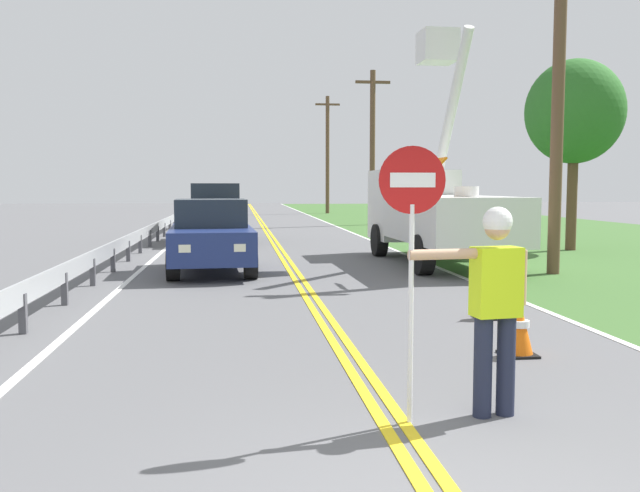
{
  "coord_description": "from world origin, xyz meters",
  "views": [
    {
      "loc": [
        -1.29,
        -3.39,
        2.0
      ],
      "look_at": [
        -0.2,
        5.78,
        1.2
      ],
      "focal_mm": 38.82,
      "sensor_mm": 36.0,
      "label": 1
    }
  ],
  "objects_px": {
    "traffic_cone_lead": "(519,328)",
    "flagger_worker": "(495,297)",
    "oncoming_sedan_nearest": "(211,237)",
    "utility_pole_far": "(328,153)",
    "utility_pole_mid": "(372,145)",
    "traffic_cone_mid": "(489,296)",
    "utility_bucket_truck": "(433,208)",
    "utility_pole_near": "(558,96)",
    "roadside_tree_verge": "(575,113)",
    "oncoming_suv_second": "(215,213)",
    "stop_sign_paddle": "(412,222)"
  },
  "relations": [
    {
      "from": "oncoming_suv_second",
      "to": "roadside_tree_verge",
      "type": "distance_m",
      "value": 12.41
    },
    {
      "from": "utility_pole_near",
      "to": "utility_pole_far",
      "type": "relative_size",
      "value": 0.9
    },
    {
      "from": "flagger_worker",
      "to": "utility_pole_mid",
      "type": "height_order",
      "value": "utility_pole_mid"
    },
    {
      "from": "oncoming_sedan_nearest",
      "to": "traffic_cone_mid",
      "type": "bearing_deg",
      "value": -54.74
    },
    {
      "from": "utility_bucket_truck",
      "to": "oncoming_sedan_nearest",
      "type": "height_order",
      "value": "utility_bucket_truck"
    },
    {
      "from": "utility_pole_near",
      "to": "stop_sign_paddle",
      "type": "bearing_deg",
      "value": -121.39
    },
    {
      "from": "utility_pole_far",
      "to": "stop_sign_paddle",
      "type": "bearing_deg",
      "value": -96.54
    },
    {
      "from": "oncoming_suv_second",
      "to": "utility_pole_far",
      "type": "bearing_deg",
      "value": 74.06
    },
    {
      "from": "utility_bucket_truck",
      "to": "oncoming_suv_second",
      "type": "xyz_separation_m",
      "value": [
        -5.91,
        7.21,
        -0.37
      ]
    },
    {
      "from": "utility_pole_near",
      "to": "utility_pole_mid",
      "type": "bearing_deg",
      "value": 90.63
    },
    {
      "from": "utility_pole_near",
      "to": "utility_pole_mid",
      "type": "relative_size",
      "value": 0.97
    },
    {
      "from": "flagger_worker",
      "to": "roadside_tree_verge",
      "type": "relative_size",
      "value": 0.31
    },
    {
      "from": "roadside_tree_verge",
      "to": "utility_bucket_truck",
      "type": "bearing_deg",
      "value": -151.59
    },
    {
      "from": "oncoming_suv_second",
      "to": "traffic_cone_lead",
      "type": "height_order",
      "value": "oncoming_suv_second"
    },
    {
      "from": "flagger_worker",
      "to": "traffic_cone_lead",
      "type": "bearing_deg",
      "value": 61.91
    },
    {
      "from": "stop_sign_paddle",
      "to": "oncoming_suv_second",
      "type": "distance_m",
      "value": 19.45
    },
    {
      "from": "utility_pole_mid",
      "to": "roadside_tree_verge",
      "type": "bearing_deg",
      "value": -76.97
    },
    {
      "from": "traffic_cone_lead",
      "to": "roadside_tree_verge",
      "type": "relative_size",
      "value": 0.12
    },
    {
      "from": "traffic_cone_lead",
      "to": "roadside_tree_verge",
      "type": "xyz_separation_m",
      "value": [
        7.09,
        12.82,
        3.93
      ]
    },
    {
      "from": "oncoming_suv_second",
      "to": "traffic_cone_mid",
      "type": "xyz_separation_m",
      "value": [
        4.57,
        -14.91,
        -0.72
      ]
    },
    {
      "from": "utility_pole_far",
      "to": "traffic_cone_mid",
      "type": "bearing_deg",
      "value": -94.0
    },
    {
      "from": "utility_pole_mid",
      "to": "traffic_cone_lead",
      "type": "xyz_separation_m",
      "value": [
        -3.66,
        -27.64,
        -3.8
      ]
    },
    {
      "from": "oncoming_suv_second",
      "to": "utility_pole_mid",
      "type": "bearing_deg",
      "value": 53.51
    },
    {
      "from": "utility_bucket_truck",
      "to": "oncoming_sedan_nearest",
      "type": "bearing_deg",
      "value": -165.28
    },
    {
      "from": "utility_pole_far",
      "to": "utility_pole_mid",
      "type": "bearing_deg",
      "value": -88.83
    },
    {
      "from": "utility_pole_far",
      "to": "roadside_tree_verge",
      "type": "bearing_deg",
      "value": -82.96
    },
    {
      "from": "oncoming_sedan_nearest",
      "to": "traffic_cone_mid",
      "type": "relative_size",
      "value": 5.97
    },
    {
      "from": "flagger_worker",
      "to": "traffic_cone_lead",
      "type": "xyz_separation_m",
      "value": [
        1.09,
        2.04,
        -0.71
      ]
    },
    {
      "from": "flagger_worker",
      "to": "utility_bucket_truck",
      "type": "bearing_deg",
      "value": 76.36
    },
    {
      "from": "flagger_worker",
      "to": "utility_pole_mid",
      "type": "distance_m",
      "value": 30.22
    },
    {
      "from": "utility_pole_far",
      "to": "traffic_cone_lead",
      "type": "distance_m",
      "value": 43.49
    },
    {
      "from": "flagger_worker",
      "to": "utility_pole_far",
      "type": "bearing_deg",
      "value": 84.4
    },
    {
      "from": "roadside_tree_verge",
      "to": "oncoming_suv_second",
      "type": "bearing_deg",
      "value": 158.65
    },
    {
      "from": "oncoming_suv_second",
      "to": "utility_pole_mid",
      "type": "relative_size",
      "value": 0.59
    },
    {
      "from": "traffic_cone_mid",
      "to": "roadside_tree_verge",
      "type": "bearing_deg",
      "value": 57.94
    },
    {
      "from": "utility_pole_near",
      "to": "utility_pole_mid",
      "type": "distance_m",
      "value": 20.38
    },
    {
      "from": "stop_sign_paddle",
      "to": "traffic_cone_lead",
      "type": "height_order",
      "value": "stop_sign_paddle"
    },
    {
      "from": "flagger_worker",
      "to": "oncoming_suv_second",
      "type": "xyz_separation_m",
      "value": [
        -2.99,
        19.22,
        0.01
      ]
    },
    {
      "from": "oncoming_sedan_nearest",
      "to": "utility_pole_far",
      "type": "relative_size",
      "value": 0.49
    },
    {
      "from": "oncoming_suv_second",
      "to": "utility_pole_near",
      "type": "relative_size",
      "value": 0.61
    },
    {
      "from": "roadside_tree_verge",
      "to": "oncoming_sedan_nearest",
      "type": "bearing_deg",
      "value": -158.39
    },
    {
      "from": "traffic_cone_lead",
      "to": "flagger_worker",
      "type": "bearing_deg",
      "value": -118.09
    },
    {
      "from": "utility_bucket_truck",
      "to": "oncoming_sedan_nearest",
      "type": "relative_size",
      "value": 1.64
    },
    {
      "from": "flagger_worker",
      "to": "utility_pole_near",
      "type": "relative_size",
      "value": 0.24
    },
    {
      "from": "traffic_cone_lead",
      "to": "oncoming_sedan_nearest",
      "type": "bearing_deg",
      "value": 114.7
    },
    {
      "from": "stop_sign_paddle",
      "to": "traffic_cone_mid",
      "type": "relative_size",
      "value": 3.33
    },
    {
      "from": "utility_bucket_truck",
      "to": "utility_pole_far",
      "type": "xyz_separation_m",
      "value": [
        1.52,
        33.2,
        3.04
      ]
    },
    {
      "from": "oncoming_suv_second",
      "to": "traffic_cone_lead",
      "type": "bearing_deg",
      "value": -76.64
    },
    {
      "from": "utility_bucket_truck",
      "to": "oncoming_sedan_nearest",
      "type": "distance_m",
      "value": 5.94
    },
    {
      "from": "utility_pole_mid",
      "to": "utility_bucket_truck",
      "type": "bearing_deg",
      "value": -95.92
    }
  ]
}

